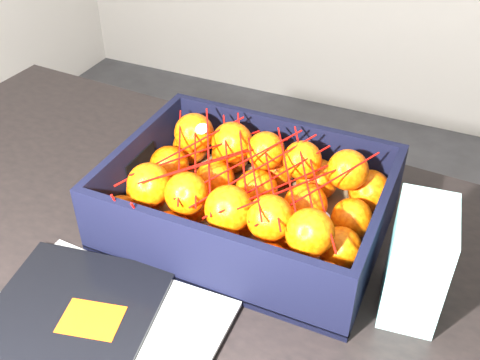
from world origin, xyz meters
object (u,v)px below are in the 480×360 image
at_px(magazine_stack, 72,344).
at_px(produce_crate, 248,209).
at_px(table, 153,301).
at_px(retail_carton, 417,262).

distance_m(magazine_stack, produce_crate, 0.31).
distance_m(table, produce_crate, 0.21).
relative_size(magazine_stack, produce_crate, 0.81).
height_order(table, retail_carton, retail_carton).
bearing_deg(magazine_stack, table, 91.08).
relative_size(table, magazine_stack, 3.87).
bearing_deg(retail_carton, table, -176.42).
distance_m(magazine_stack, retail_carton, 0.44).
bearing_deg(table, retail_carton, 10.06).
bearing_deg(produce_crate, table, -132.23).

